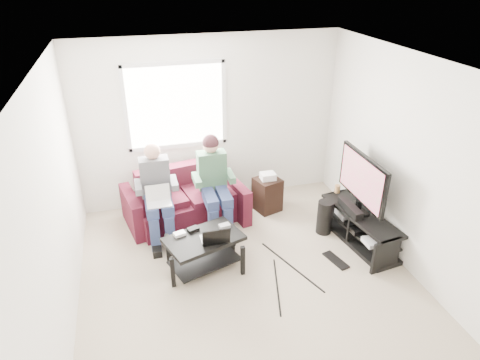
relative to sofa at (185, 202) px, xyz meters
name	(u,v)px	position (x,y,z in m)	size (l,w,h in m)	color
floor	(251,285)	(0.53, -1.67, -0.30)	(4.50, 4.50, 0.00)	tan
ceiling	(254,69)	(0.53, -1.67, 2.30)	(4.50, 4.50, 0.00)	white
wall_back	(210,122)	(0.53, 0.58, 1.00)	(4.50, 4.50, 0.00)	silver
wall_front	(357,360)	(0.53, -3.92, 1.00)	(4.50, 4.50, 0.00)	silver
wall_left	(53,217)	(-1.47, -1.67, 1.00)	(4.50, 4.50, 0.00)	silver
wall_right	(415,170)	(2.53, -1.67, 1.00)	(4.50, 4.50, 0.00)	silver
window	(176,106)	(0.03, 0.56, 1.30)	(1.48, 0.04, 1.28)	white
sofa	(185,202)	(0.00, 0.00, 0.00)	(1.84, 1.05, 0.79)	#4E1324
person_left	(157,189)	(-0.40, -0.28, 0.42)	(0.40, 0.70, 1.32)	navy
person_right	(214,178)	(0.40, -0.26, 0.48)	(0.40, 0.71, 1.37)	navy
laptop_silver	(159,200)	(-0.40, -0.53, 0.39)	(0.32, 0.22, 0.24)	silver
coffee_table	(204,245)	(0.06, -1.19, 0.04)	(1.05, 0.83, 0.46)	black
laptop_black	(214,231)	(0.18, -1.27, 0.28)	(0.34, 0.24, 0.24)	black
controller_a	(180,234)	(-0.22, -1.07, 0.18)	(0.14, 0.09, 0.04)	silver
controller_b	(193,229)	(-0.04, -1.01, 0.18)	(0.14, 0.09, 0.04)	black
controller_c	(225,226)	(0.36, -1.04, 0.18)	(0.14, 0.09, 0.04)	gray
tv_stand	(359,229)	(2.23, -1.19, -0.10)	(0.59, 1.40, 0.45)	black
tv	(362,180)	(2.23, -1.09, 0.61)	(0.12, 1.10, 0.81)	black
soundbar	(350,208)	(2.11, -1.09, 0.20)	(0.12, 0.50, 0.10)	black
drink_cup	(337,189)	(2.18, -0.56, 0.21)	(0.08, 0.08, 0.12)	#A57A47
console_white	(375,241)	(2.23, -1.59, -0.03)	(0.30, 0.22, 0.06)	silver
console_grey	(349,213)	(2.23, -0.89, -0.02)	(0.34, 0.26, 0.08)	gray
console_black	(362,226)	(2.23, -1.24, -0.03)	(0.38, 0.30, 0.07)	black
subwoofer	(325,217)	(1.87, -0.86, -0.05)	(0.22, 0.22, 0.50)	black
keyboard_floor	(336,260)	(1.74, -1.52, -0.29)	(0.13, 0.40, 0.02)	black
end_table	(267,193)	(1.28, -0.04, -0.02)	(0.36, 0.36, 0.63)	black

